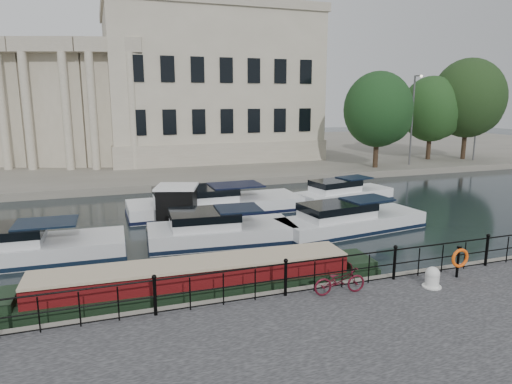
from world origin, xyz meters
TOP-DOWN VIEW (x-y plane):
  - ground_plane at (0.00, 0.00)m, footprint 160.00×160.00m
  - far_bank at (0.00, 39.00)m, footprint 120.00×42.00m
  - railing at (0.00, -2.25)m, footprint 24.14×0.14m
  - civic_building at (-1.00, 34.71)m, footprint 53.55×31.84m
  - lamp_posts at (26.00, 20.70)m, footprint 8.24×1.55m
  - bicycle at (1.66, -2.68)m, footprint 1.74×0.70m
  - mooring_bollard at (4.78, -3.21)m, footprint 0.61×0.61m
  - life_ring_post at (6.17, -2.88)m, footprint 0.68×0.19m
  - narrowboat at (-2.41, -0.10)m, footprint 13.36×2.27m
  - harbour_hut at (-1.49, 8.99)m, footprint 3.45×3.15m
  - cabin_cruisers at (0.86, 7.77)m, footprint 25.64×9.41m
  - trees at (25.76, 21.70)m, footprint 18.23×8.94m

SIDE VIEW (x-z plane):
  - ground_plane at x=0.00m, z-range 0.00..0.00m
  - far_bank at x=0.00m, z-range 0.00..0.55m
  - narrowboat at x=-2.41m, z-range -0.38..1.11m
  - cabin_cruisers at x=0.86m, z-range -0.63..1.36m
  - mooring_bollard at x=4.78m, z-range 0.53..1.22m
  - harbour_hut at x=-1.49m, z-range -0.13..2.04m
  - bicycle at x=1.66m, z-range 0.55..1.45m
  - railing at x=0.00m, z-range 0.59..1.81m
  - life_ring_post at x=6.17m, z-range 0.69..1.81m
  - lamp_posts at x=26.00m, z-range 0.76..8.83m
  - trees at x=25.76m, z-range 0.85..10.82m
  - civic_building at x=-1.00m, z-range -1.39..15.46m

